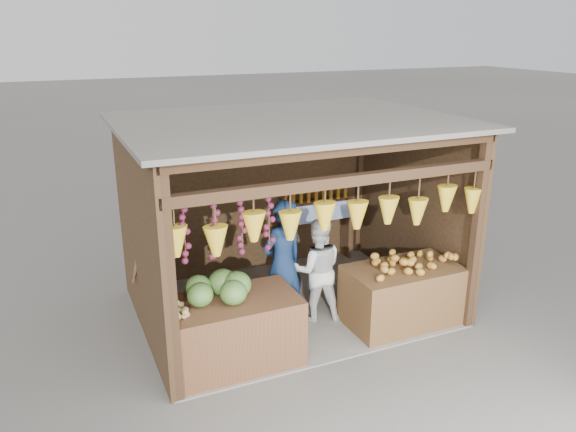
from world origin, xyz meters
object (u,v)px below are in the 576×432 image
object	(u,v)px
counter_right	(402,295)
man_standing	(283,264)
vendor_seated	(153,269)
woman_standing	(317,270)
counter_left	(230,333)

from	to	relation	value
counter_right	man_standing	world-z (taller)	man_standing
man_standing	vendor_seated	world-z (taller)	man_standing
woman_standing	vendor_seated	size ratio (longest dim) A/B	1.29
counter_left	woman_standing	xyz separation A→B (m)	(1.42, 0.60, 0.30)
counter_left	counter_right	xyz separation A→B (m)	(2.39, 0.03, -0.02)
counter_left	counter_right	bearing A→B (deg)	0.62
counter_left	man_standing	distance (m)	1.22
counter_right	woman_standing	distance (m)	1.17
counter_left	counter_right	distance (m)	2.39
counter_left	woman_standing	bearing A→B (deg)	22.74
counter_right	man_standing	distance (m)	1.65
vendor_seated	counter_left	bearing A→B (deg)	119.76
man_standing	woman_standing	size ratio (longest dim) A/B	1.22
man_standing	counter_right	bearing A→B (deg)	140.95
counter_right	vendor_seated	distance (m)	3.28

